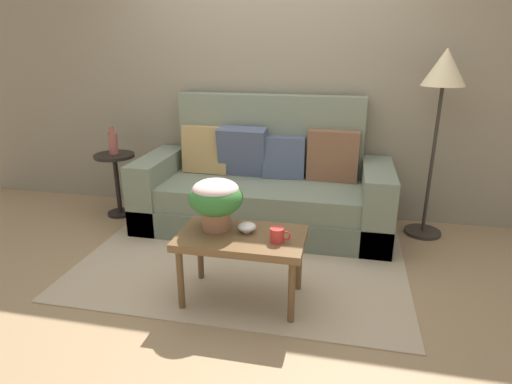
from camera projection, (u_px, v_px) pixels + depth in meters
name	position (u px, v px, depth m)	size (l,w,h in m)	color
ground_plane	(242.00, 263.00, 3.35)	(14.00, 14.00, 0.00)	#997A56
wall_back	(271.00, 67.00, 4.00)	(6.40, 0.12, 2.81)	gray
area_rug	(246.00, 255.00, 3.46)	(2.46, 1.89, 0.01)	tan
couch	(264.00, 189.00, 3.92)	(2.23, 0.87, 1.17)	#626B59
coffee_table	(242.00, 243.00, 2.74)	(0.81, 0.48, 0.47)	brown
side_table	(116.00, 173.00, 4.15)	(0.38, 0.38, 0.61)	black
floor_lamp	(443.00, 84.00, 3.43)	(0.34, 0.34, 1.58)	#2D2823
potted_plant	(216.00, 198.00, 2.74)	(0.35, 0.35, 0.33)	#A36B4C
coffee_mug	(278.00, 235.00, 2.61)	(0.13, 0.09, 0.09)	red
snack_bowl	(247.00, 227.00, 2.75)	(0.12, 0.12, 0.06)	silver
table_vase	(113.00, 143.00, 4.07)	(0.09, 0.09, 0.26)	#934C42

